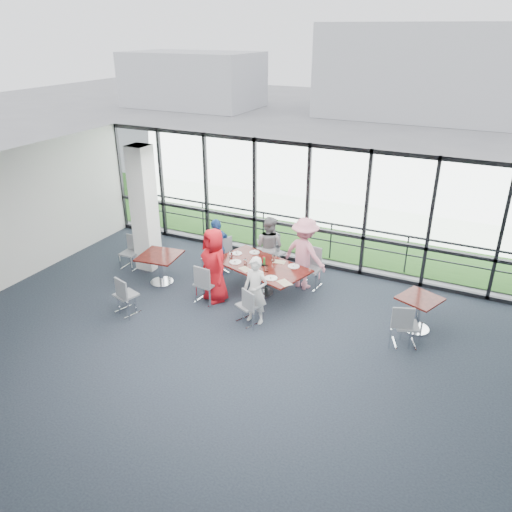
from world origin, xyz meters
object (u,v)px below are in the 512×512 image
at_px(diner_far_right, 305,253).
at_px(chair_main_nl, 206,283).
at_px(chair_main_nr, 248,306).
at_px(chair_main_end, 217,256).
at_px(side_table_left, 160,259).
at_px(diner_near_right, 256,290).
at_px(chair_main_fr, 311,269).
at_px(chair_spare_r, 407,325).
at_px(main_table, 262,269).
at_px(chair_main_fl, 274,253).
at_px(chair_spare_la, 126,295).
at_px(diner_end, 217,248).
at_px(diner_near_left, 214,265).
at_px(diner_far_left, 269,247).
at_px(structural_column, 144,209).
at_px(chair_spare_lb, 130,253).
at_px(side_table_right, 419,304).

relative_size(diner_far_right, chair_main_nl, 1.91).
xyz_separation_m(chair_main_nr, chair_main_end, (-1.78, 1.77, 0.05)).
distance_m(side_table_left, diner_near_right, 2.92).
relative_size(side_table_left, diner_near_right, 0.69).
relative_size(chair_main_fr, chair_main_end, 1.00).
bearing_deg(diner_near_right, diner_far_right, 81.54).
bearing_deg(chair_spare_r, main_table, 148.08).
bearing_deg(chair_main_fl, chair_main_nl, 95.53).
relative_size(chair_main_fl, chair_spare_la, 1.08).
bearing_deg(chair_main_fr, diner_end, 19.23).
height_order(side_table_left, chair_main_nl, chair_main_nl).
distance_m(main_table, side_table_left, 2.52).
bearing_deg(chair_main_end, chair_spare_la, 6.62).
height_order(diner_near_left, diner_far_right, diner_far_right).
relative_size(diner_far_right, chair_main_end, 1.87).
relative_size(diner_near_right, chair_main_nl, 1.61).
relative_size(diner_near_left, diner_near_right, 1.17).
distance_m(diner_near_left, chair_spare_r, 4.31).
relative_size(diner_end, chair_main_nl, 1.66).
height_order(chair_main_nl, chair_main_fl, chair_main_fl).
distance_m(side_table_left, chair_main_fr, 3.65).
relative_size(diner_far_left, chair_main_fr, 1.66).
relative_size(diner_near_left, diner_far_left, 1.11).
bearing_deg(chair_main_fr, side_table_left, 29.82).
bearing_deg(chair_main_nl, diner_near_right, -5.87).
bearing_deg(structural_column, chair_main_end, 14.51).
bearing_deg(main_table, chair_spare_r, 6.13).
distance_m(chair_main_fl, chair_spare_r, 4.18).
bearing_deg(diner_far_left, chair_spare_r, 165.59).
xyz_separation_m(structural_column, diner_near_right, (3.67, -1.19, -0.86)).
height_order(diner_near_left, chair_main_end, diner_near_left).
xyz_separation_m(structural_column, diner_far_right, (4.03, 0.72, -0.72)).
height_order(chair_main_end, chair_spare_la, chair_main_end).
height_order(chair_main_fr, chair_spare_lb, chair_main_fr).
xyz_separation_m(diner_far_right, chair_main_end, (-2.25, -0.26, -0.41)).
bearing_deg(side_table_left, main_table, 13.25).
distance_m(structural_column, side_table_right, 6.89).
distance_m(chair_main_nl, chair_main_end, 1.47).
distance_m(diner_near_right, chair_main_nl, 1.43).
height_order(structural_column, diner_near_left, structural_column).
bearing_deg(diner_end, chair_spare_la, -9.67).
xyz_separation_m(chair_main_nl, chair_main_nr, (1.26, -0.40, -0.04)).
distance_m(side_table_left, chair_main_nl, 1.53).
height_order(diner_near_right, chair_main_end, diner_near_right).
distance_m(diner_far_right, chair_spare_lb, 4.56).
relative_size(main_table, chair_spare_lb, 2.85).
bearing_deg(chair_spare_lb, chair_main_end, -163.76).
bearing_deg(structural_column, main_table, -0.52).
xyz_separation_m(side_table_left, diner_end, (1.08, 0.92, 0.12)).
distance_m(chair_spare_la, chair_spare_lb, 2.28).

